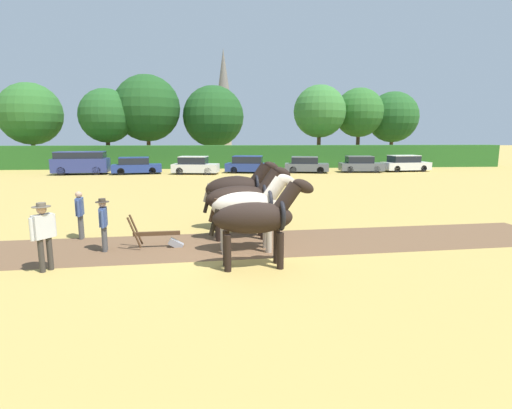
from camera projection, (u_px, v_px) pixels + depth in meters
ground_plane at (244, 255)px, 11.53m from camera, size 240.00×240.00×0.00m
plowed_furrow_strip at (93, 250)px, 11.97m from camera, size 30.45×5.30×0.01m
hedgerow at (229, 157)px, 42.01m from camera, size 58.75×1.80×2.36m
tree_far_left at (30, 114)px, 43.38m from camera, size 6.68×6.68×9.03m
tree_left at (106, 116)px, 43.53m from camera, size 5.85×5.85×8.44m
tree_center_left at (147, 108)px, 45.16m from camera, size 7.45×7.45×10.15m
tree_center at (213, 117)px, 46.64m from camera, size 7.09×7.09×9.11m
tree_center_right at (320, 112)px, 45.37m from camera, size 5.92×5.92×9.05m
tree_right at (359, 113)px, 47.36m from camera, size 5.77×5.77×8.95m
tree_far_right at (393, 117)px, 48.52m from camera, size 6.09×6.09×8.63m
church_spire at (224, 100)px, 66.52m from camera, size 2.69×2.69×17.45m
draft_horse_lead_left at (258, 218)px, 10.25m from camera, size 2.80×1.00×2.38m
draft_horse_lead_right at (249, 206)px, 11.71m from camera, size 2.67×1.04×2.37m
draft_horse_trail_left at (244, 198)px, 13.17m from camera, size 2.98×1.07×2.46m
draft_horse_trail_right at (238, 189)px, 14.60m from camera, size 2.87×1.18×2.54m
plow at (161, 237)px, 12.22m from camera, size 1.66×0.49×1.13m
farmer_at_plow at (103, 221)px, 11.76m from camera, size 0.40×0.62×1.59m
farmer_beside_team at (238, 193)px, 16.72m from camera, size 0.44×0.64×1.74m
farmer_onlooker_left at (43, 231)px, 9.99m from camera, size 0.45×0.58×1.76m
farmer_onlooker_right at (80, 212)px, 13.19m from camera, size 0.28×0.64×1.60m
parked_van at (81, 163)px, 35.02m from camera, size 4.78×2.29×2.01m
parked_car_left at (136, 166)px, 35.47m from camera, size 4.50×2.45×1.49m
parked_car_center_left at (195, 166)px, 35.37m from camera, size 4.24×2.40×1.57m
parked_car_center at (249, 165)px, 36.51m from camera, size 4.65×2.59×1.55m
parked_car_center_right at (306, 165)px, 36.71m from camera, size 4.23×2.59×1.47m
parked_car_right at (361, 164)px, 37.13m from camera, size 4.05×2.02×1.51m
parked_car_far_right at (405, 164)px, 38.01m from camera, size 4.61×2.31×1.53m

